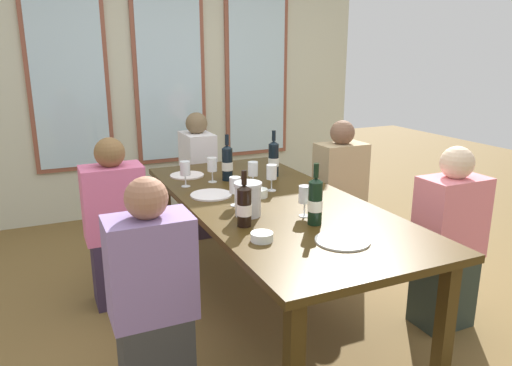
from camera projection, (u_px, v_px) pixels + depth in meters
name	position (u px, v px, depth m)	size (l,w,h in m)	color
ground_plane	(271.00, 308.00, 3.17)	(12.00, 12.00, 0.00)	brown
back_wall_with_windows	(169.00, 68.00, 4.84)	(4.22, 0.10, 2.90)	beige
dining_table	(272.00, 211.00, 2.99)	(1.02, 2.27, 0.74)	#3D2B0F
white_plate_0	(187.00, 175.00, 3.55)	(0.25, 0.25, 0.01)	white
white_plate_1	(211.00, 195.00, 3.07)	(0.26, 0.26, 0.01)	white
white_plate_2	(342.00, 240.00, 2.33)	(0.27, 0.27, 0.01)	white
metal_pitcher	(248.00, 199.00, 2.68)	(0.16, 0.16, 0.19)	silver
wine_bottle_0	(274.00, 159.00, 3.51)	(0.08, 0.08, 0.34)	black
wine_bottle_1	(227.00, 163.00, 3.40)	(0.08, 0.08, 0.33)	black
wine_bottle_2	(315.00, 201.00, 2.54)	(0.08, 0.08, 0.33)	black
wine_bottle_3	(244.00, 205.00, 2.51)	(0.08, 0.08, 0.30)	black
tasting_bowl_0	(259.00, 193.00, 3.04)	(0.11, 0.11, 0.05)	white
tasting_bowl_1	(262.00, 237.00, 2.34)	(0.11, 0.11, 0.04)	white
wine_glass_0	(235.00, 186.00, 2.84)	(0.07, 0.07, 0.17)	white
wine_glass_1	(305.00, 196.00, 2.66)	(0.07, 0.07, 0.17)	white
wine_glass_2	(253.00, 169.00, 3.23)	(0.07, 0.07, 0.17)	white
wine_glass_3	(212.00, 166.00, 3.35)	(0.07, 0.07, 0.17)	white
wine_glass_4	(185.00, 170.00, 3.24)	(0.07, 0.07, 0.17)	white
wine_glass_5	(272.00, 173.00, 3.15)	(0.07, 0.07, 0.17)	white
seated_person_0	(116.00, 227.00, 3.14)	(0.38, 0.24, 1.11)	#33263C
seated_person_1	(340.00, 194.00, 3.86)	(0.38, 0.24, 1.11)	#253840
seated_person_2	(153.00, 301.00, 2.21)	(0.38, 0.24, 1.11)	#3A3A39
seated_person_3	(448.00, 243.00, 2.87)	(0.38, 0.24, 1.11)	#2B352C
seated_person_4	(198.00, 178.00, 4.33)	(0.24, 0.38, 1.11)	#382A35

